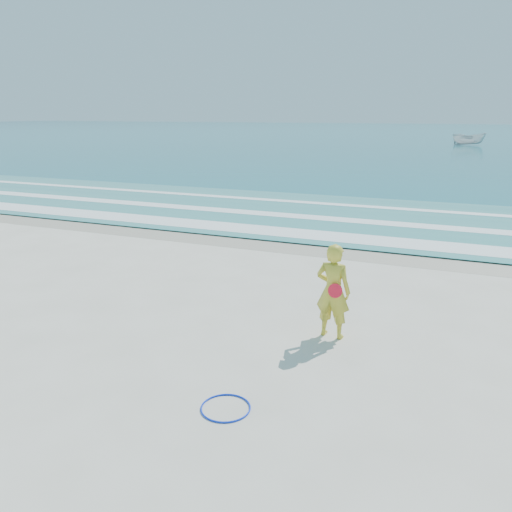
% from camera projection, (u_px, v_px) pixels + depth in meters
% --- Properties ---
extents(ground, '(400.00, 400.00, 0.00)m').
position_uv_depth(ground, '(156.00, 375.00, 8.21)').
color(ground, silver).
rests_on(ground, ground).
extents(wet_sand, '(400.00, 2.40, 0.00)m').
position_uv_depth(wet_sand, '(310.00, 246.00, 16.22)').
color(wet_sand, '#B2A893').
rests_on(wet_sand, ground).
extents(ocean, '(400.00, 190.00, 0.04)m').
position_uv_depth(ocean, '(442.00, 134.00, 101.62)').
color(ocean, '#19727F').
rests_on(ocean, ground).
extents(shallow, '(400.00, 10.00, 0.01)m').
position_uv_depth(shallow, '(344.00, 216.00, 20.65)').
color(shallow, '#59B7AD').
rests_on(shallow, ocean).
extents(foam_near, '(400.00, 1.40, 0.01)m').
position_uv_depth(foam_near, '(320.00, 235.00, 17.36)').
color(foam_near, white).
rests_on(foam_near, shallow).
extents(foam_mid, '(400.00, 0.90, 0.01)m').
position_uv_depth(foam_mid, '(339.00, 219.00, 19.94)').
color(foam_mid, white).
rests_on(foam_mid, shallow).
extents(foam_far, '(400.00, 0.60, 0.01)m').
position_uv_depth(foam_far, '(356.00, 206.00, 22.88)').
color(foam_far, white).
rests_on(foam_far, shallow).
extents(hoop, '(0.88, 0.88, 0.03)m').
position_uv_depth(hoop, '(226.00, 408.00, 7.29)').
color(hoop, '#0B2ED4').
rests_on(hoop, ground).
extents(boat, '(4.32, 2.21, 1.59)m').
position_uv_depth(boat, '(469.00, 139.00, 65.21)').
color(boat, silver).
rests_on(boat, ocean).
extents(woman, '(0.72, 0.52, 1.85)m').
position_uv_depth(woman, '(333.00, 291.00, 9.41)').
color(woman, gold).
rests_on(woman, ground).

